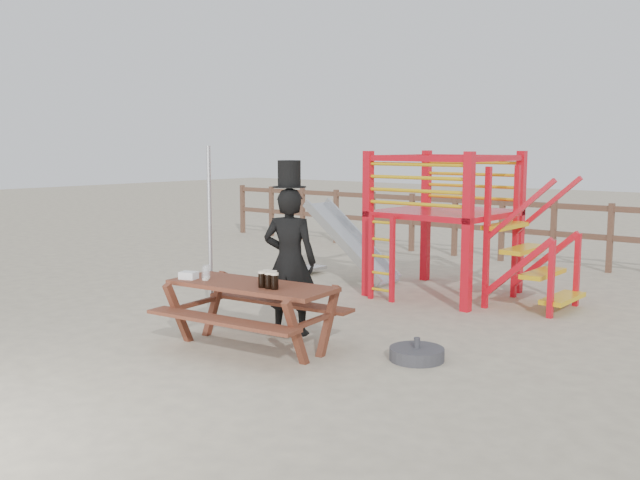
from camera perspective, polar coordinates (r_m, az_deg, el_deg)
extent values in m
plane|color=#BBAE91|center=(8.01, -4.56, -8.20)|extent=(60.00, 60.00, 0.00)
cube|color=brown|center=(13.67, 16.29, 2.76)|extent=(15.00, 0.06, 0.10)
cube|color=brown|center=(13.72, 16.22, 0.66)|extent=(15.00, 0.06, 0.10)
cube|color=brown|center=(18.03, -6.21, 2.48)|extent=(0.09, 0.09, 1.20)
cube|color=brown|center=(17.33, -3.90, 2.31)|extent=(0.09, 0.09, 1.20)
cube|color=brown|center=(16.66, -1.40, 2.12)|extent=(0.09, 0.09, 1.20)
cube|color=brown|center=(16.03, 1.30, 1.90)|extent=(0.09, 0.09, 1.20)
cube|color=brown|center=(15.43, 4.21, 1.67)|extent=(0.09, 0.09, 1.20)
cube|color=brown|center=(14.88, 7.36, 1.41)|extent=(0.09, 0.09, 1.20)
cube|color=brown|center=(14.37, 10.73, 1.13)|extent=(0.09, 0.09, 1.20)
cube|color=brown|center=(13.92, 14.33, 0.82)|extent=(0.09, 0.09, 1.20)
cube|color=brown|center=(13.53, 18.16, 0.49)|extent=(0.09, 0.09, 1.20)
cube|color=brown|center=(13.20, 22.20, 0.14)|extent=(0.09, 0.09, 1.20)
cube|color=red|center=(10.31, 3.85, 1.28)|extent=(0.12, 0.12, 2.10)
cube|color=red|center=(9.47, 11.73, 0.59)|extent=(0.12, 0.12, 2.10)
cube|color=red|center=(11.64, 8.46, 1.93)|extent=(0.12, 0.12, 2.10)
cube|color=red|center=(10.90, 15.67, 1.36)|extent=(0.12, 0.12, 2.10)
cube|color=red|center=(10.53, 9.95, 2.14)|extent=(1.72, 1.72, 0.08)
cube|color=red|center=(9.80, 7.72, 6.48)|extent=(1.60, 0.08, 0.08)
cube|color=red|center=(11.19, 12.08, 6.50)|extent=(1.60, 0.08, 0.08)
cube|color=red|center=(10.91, 6.37, 6.60)|extent=(0.08, 1.60, 0.08)
cube|color=red|center=(10.12, 14.01, 6.35)|extent=(0.08, 1.60, 0.08)
cylinder|color=gold|center=(9.83, 7.65, 2.86)|extent=(1.50, 0.05, 0.05)
cylinder|color=gold|center=(11.22, 12.00, 3.33)|extent=(1.50, 0.05, 0.05)
cylinder|color=gold|center=(9.82, 7.67, 3.91)|extent=(1.50, 0.05, 0.05)
cylinder|color=gold|center=(11.21, 12.02, 4.25)|extent=(1.50, 0.05, 0.05)
cylinder|color=gold|center=(9.81, 7.69, 4.96)|extent=(1.50, 0.05, 0.05)
cylinder|color=gold|center=(11.20, 12.05, 5.17)|extent=(1.50, 0.05, 0.05)
cylinder|color=gold|center=(9.80, 7.71, 6.01)|extent=(1.50, 0.05, 0.05)
cylinder|color=gold|center=(11.19, 12.07, 6.09)|extent=(1.50, 0.05, 0.05)
cube|color=red|center=(10.15, 4.11, -1.38)|extent=(0.06, 0.06, 1.20)
cube|color=red|center=(9.94, 5.80, -1.58)|extent=(0.06, 0.06, 1.20)
cylinder|color=gold|center=(10.12, 4.92, -4.00)|extent=(0.36, 0.04, 0.04)
cylinder|color=gold|center=(10.08, 4.93, -2.66)|extent=(0.36, 0.04, 0.04)
cylinder|color=gold|center=(10.04, 4.95, -1.31)|extent=(0.36, 0.04, 0.04)
cylinder|color=gold|center=(10.01, 4.96, 0.04)|extent=(0.36, 0.04, 0.04)
cylinder|color=gold|center=(9.98, 4.98, 1.41)|extent=(0.36, 0.04, 0.04)
cube|color=gold|center=(10.11, 14.61, 1.11)|extent=(0.30, 0.90, 0.06)
cube|color=gold|center=(10.03, 16.00, -0.72)|extent=(0.30, 0.90, 0.06)
cube|color=gold|center=(9.97, 17.41, -2.57)|extent=(0.30, 0.90, 0.06)
cube|color=gold|center=(9.93, 18.84, -4.43)|extent=(0.30, 0.90, 0.06)
cube|color=red|center=(9.61, 15.54, -2.14)|extent=(0.95, 0.08, 0.86)
cube|color=red|center=(10.43, 17.56, -1.48)|extent=(0.95, 0.08, 0.86)
cube|color=#B7BABF|center=(11.53, 2.52, -0.20)|extent=(1.53, 0.55, 1.21)
cube|color=#B7BABF|center=(11.31, 1.70, -0.14)|extent=(1.58, 0.04, 1.28)
cube|color=#B7BABF|center=(11.74, 3.32, 0.13)|extent=(1.58, 0.04, 1.28)
cube|color=#B7BABF|center=(12.16, -0.88, -2.27)|extent=(0.35, 0.55, 0.05)
cube|color=brown|center=(7.65, -5.52, -3.65)|extent=(1.91, 0.91, 0.05)
cube|color=brown|center=(7.32, -7.95, -6.40)|extent=(1.86, 0.48, 0.04)
cube|color=brown|center=(8.10, -3.28, -4.99)|extent=(1.86, 0.48, 0.04)
cube|color=brown|center=(8.22, -9.80, -5.50)|extent=(0.21, 1.10, 0.66)
cube|color=brown|center=(7.28, -0.60, -7.08)|extent=(0.21, 1.10, 0.66)
imported|color=black|center=(8.18, -2.44, -1.73)|extent=(0.73, 0.63, 1.70)
cube|color=#0F990D|center=(8.28, -2.17, -0.19)|extent=(0.07, 0.05, 0.40)
cylinder|color=black|center=(8.09, -2.47, 4.27)|extent=(0.39, 0.39, 0.01)
cylinder|color=black|center=(8.08, -2.48, 5.36)|extent=(0.26, 0.26, 0.30)
cube|color=white|center=(8.21, -2.21, 6.11)|extent=(0.13, 0.06, 0.03)
cylinder|color=#B2B2B7|center=(8.59, -8.79, 0.20)|extent=(0.05, 0.05, 2.17)
cylinder|color=#38373C|center=(7.41, 7.75, -9.03)|extent=(0.56, 0.56, 0.13)
cylinder|color=#38373C|center=(7.38, 7.76, -8.14)|extent=(0.06, 0.06, 0.11)
cube|color=white|center=(7.99, -10.47, -2.80)|extent=(0.22, 0.19, 0.08)
cylinder|color=black|center=(7.40, -4.66, -3.24)|extent=(0.08, 0.08, 0.15)
cylinder|color=#F4E5C8|center=(7.39, -4.66, -2.58)|extent=(0.08, 0.08, 0.02)
cylinder|color=black|center=(7.34, -4.14, -3.33)|extent=(0.08, 0.08, 0.15)
cylinder|color=#F4E5C8|center=(7.32, -4.15, -2.67)|extent=(0.08, 0.08, 0.02)
cylinder|color=black|center=(7.30, -3.65, -3.39)|extent=(0.08, 0.08, 0.15)
cylinder|color=#F4E5C8|center=(7.28, -3.66, -2.72)|extent=(0.08, 0.08, 0.02)
cylinder|color=black|center=(7.48, -4.29, -3.13)|extent=(0.08, 0.08, 0.15)
cylinder|color=#F4E5C8|center=(7.46, -4.30, -2.48)|extent=(0.08, 0.08, 0.02)
cylinder|color=black|center=(7.42, -3.77, -3.21)|extent=(0.08, 0.08, 0.15)
cylinder|color=#F4E5C8|center=(7.40, -3.77, -2.56)|extent=(0.08, 0.08, 0.02)
cylinder|color=silver|center=(7.88, -9.15, -2.65)|extent=(0.08, 0.08, 0.15)
cylinder|color=#F4E5C8|center=(7.89, -9.14, -3.12)|extent=(0.07, 0.07, 0.02)
cylinder|color=silver|center=(7.99, -9.06, -2.52)|extent=(0.08, 0.08, 0.15)
cylinder|color=#F4E5C8|center=(8.00, -9.05, -2.98)|extent=(0.07, 0.07, 0.02)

